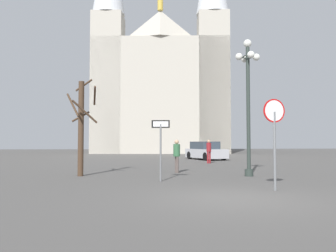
# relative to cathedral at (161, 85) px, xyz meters

# --- Properties ---
(ground_plane) EXTENTS (120.00, 120.00, 0.00)m
(ground_plane) POSITION_rel_cathedral_xyz_m (-1.79, -37.83, -9.33)
(ground_plane) COLOR #514F4C
(cathedral) EXTENTS (18.74, 15.72, 31.91)m
(cathedral) POSITION_rel_cathedral_xyz_m (0.00, 0.00, 0.00)
(cathedral) COLOR #BCB5A5
(cathedral) RESTS_ON ground
(stop_sign) EXTENTS (0.71, 0.15, 2.75)m
(stop_sign) POSITION_rel_cathedral_xyz_m (-0.11, -36.58, -7.42)
(stop_sign) COLOR slate
(stop_sign) RESTS_ON ground
(one_way_arrow_sign) EXTENTS (0.67, 0.12, 2.26)m
(one_way_arrow_sign) POSITION_rel_cathedral_xyz_m (-3.29, -33.80, -7.85)
(one_way_arrow_sign) COLOR slate
(one_way_arrow_sign) RESTS_ON ground
(street_lamp) EXTENTS (1.08, 1.08, 5.87)m
(street_lamp) POSITION_rel_cathedral_xyz_m (0.62, -32.37, -5.71)
(street_lamp) COLOR #2D3833
(street_lamp) RESTS_ON ground
(bare_tree) EXTENTS (1.37, 1.39, 4.23)m
(bare_tree) POSITION_rel_cathedral_xyz_m (-6.48, -31.50, -7.14)
(bare_tree) COLOR #473323
(bare_tree) RESTS_ON ground
(parked_car_near_silver) EXTENTS (2.88, 4.41, 1.48)m
(parked_car_near_silver) POSITION_rel_cathedral_xyz_m (1.84, -18.90, -8.64)
(parked_car_near_silver) COLOR #B7B7BC
(parked_car_near_silver) RESTS_ON ground
(pedestrian_walking) EXTENTS (0.32, 0.32, 1.60)m
(pedestrian_walking) POSITION_rel_cathedral_xyz_m (0.96, -23.72, -8.36)
(pedestrian_walking) COLOR maroon
(pedestrian_walking) RESTS_ON ground
(pedestrian_standing) EXTENTS (0.32, 0.32, 1.56)m
(pedestrian_standing) POSITION_rel_cathedral_xyz_m (-2.20, -30.42, -8.39)
(pedestrian_standing) COLOR #594C47
(pedestrian_standing) RESTS_ON ground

